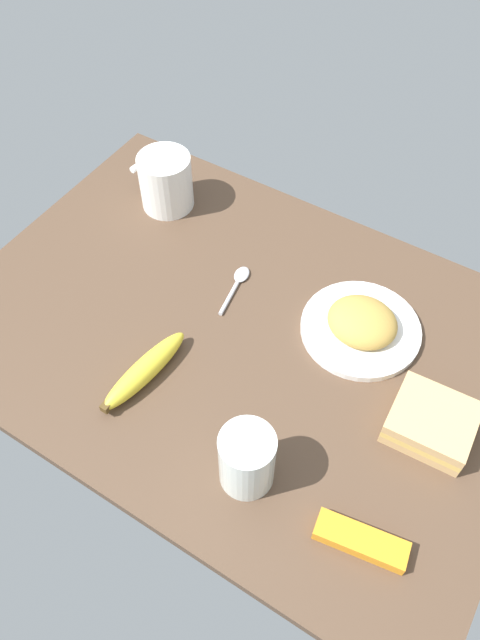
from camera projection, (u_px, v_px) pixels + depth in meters
tabletop at (240, 335)px, 96.60cm from camera, size 90.00×64.00×2.00cm
plate_of_food at (361, 325)px, 94.54cm from camera, size 18.79×18.79×4.92cm
coffee_mug_black at (166, 181)px, 109.31cm from camera, size 12.07×9.52×10.35cm
sandwich_main at (431, 423)px, 83.78cm from camera, size 11.72×10.67×4.40cm
glass_of_milk at (247, 460)px, 77.78cm from camera, size 7.37×7.37×10.02cm
banana at (145, 370)px, 89.45cm from camera, size 5.34×17.10×3.45cm
spoon at (237, 282)px, 101.41cm from camera, size 3.33×11.01×0.80cm
snack_bar at (361, 541)px, 75.34cm from camera, size 12.06×5.45×2.00cm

